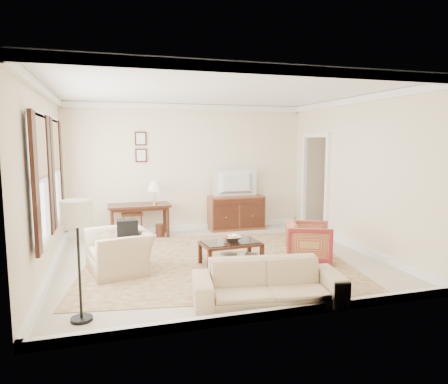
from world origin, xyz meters
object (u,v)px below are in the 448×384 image
tv (236,174)px  coffee_table (231,247)px  writing_desk (139,209)px  sofa (268,276)px  striped_armchair (309,240)px  club_armchair (120,245)px  sideboard (236,213)px

tv → coffee_table: bearing=70.0°
writing_desk → sofa: (1.28, -4.13, -0.23)m
striped_armchair → club_armchair: club_armchair is taller
writing_desk → club_armchair: club_armchair is taller
club_armchair → striped_armchair: bearing=70.9°
striped_armchair → sofa: size_ratio=0.40×
writing_desk → coffee_table: size_ratio=1.29×
tv → striped_armchair: (0.40, -2.78, -0.92)m
sofa → sideboard: bearing=85.7°
tv → coffee_table: (-0.94, -2.59, -0.98)m
sideboard → sofa: sideboard is taller
club_armchair → sideboard: bearing=119.2°
writing_desk → coffee_table: writing_desk is taller
club_armchair → sofa: (1.76, -1.83, -0.08)m
tv → striped_armchair: size_ratio=1.34×
sideboard → club_armchair: bearing=-138.1°
coffee_table → club_armchair: size_ratio=0.99×
tv → writing_desk: bearing=3.3°
striped_armchair → sofa: 2.01m
writing_desk → sideboard: (2.24, 0.15, -0.21)m
sideboard → striped_armchair: size_ratio=1.70×
striped_armchair → coffee_table: bearing=105.2°
sideboard → club_armchair: (-2.73, -2.45, 0.05)m
sideboard → coffee_table: bearing=-109.9°
sideboard → tv: bearing=-90.0°
coffee_table → writing_desk: bearing=117.8°
club_armchair → sofa: 2.54m
writing_desk → sofa: size_ratio=0.69×
tv → sofa: (-0.97, -4.26, -0.93)m
tv → sofa: tv is taller
coffee_table → striped_armchair: 1.36m
writing_desk → striped_armchair: (2.64, -2.65, -0.22)m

